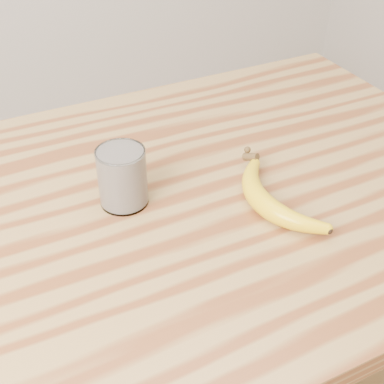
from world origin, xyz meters
name	(u,v)px	position (x,y,z in m)	size (l,w,h in m)	color
table	(174,253)	(0.00, 0.00, 0.77)	(1.20, 0.80, 0.90)	olive
smoothie_glass	(122,177)	(-0.08, 0.03, 0.95)	(0.08, 0.08, 0.10)	white
banana	(262,203)	(0.12, -0.10, 0.92)	(0.11, 0.30, 0.04)	gold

